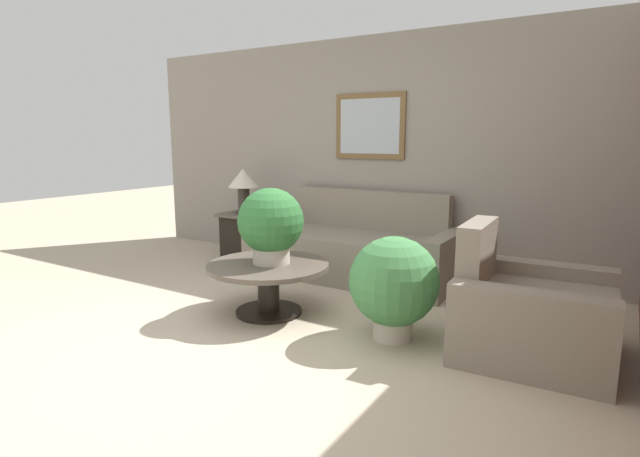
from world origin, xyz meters
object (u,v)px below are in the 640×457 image
Objects in this scene: table_lamp at (243,182)px; couch_main at (353,249)px; side_table at (245,236)px; potted_plant_on_table at (271,224)px; coffee_table at (268,277)px; armchair at (530,314)px; potted_plant_floor at (394,284)px.

couch_main is at bearing 1.03° from table_lamp.
table_lamp is at bearing -178.97° from couch_main.
side_table is at bearing -178.97° from couch_main.
potted_plant_on_table is at bearing -91.67° from couch_main.
coffee_table is 1.78× the size of side_table.
armchair is (1.99, -1.14, -0.00)m from couch_main.
coffee_table is at bearing -112.28° from potted_plant_on_table.
couch_main is at bearing 88.33° from potted_plant_on_table.
potted_plant_on_table reaches higher than coffee_table.
table_lamp reaches higher than coffee_table.
potted_plant_floor is at bearing 2.58° from coffee_table.
couch_main is 3.92× the size of side_table.
potted_plant_on_table is at bearing 67.72° from coffee_table.
side_table is 0.66m from table_lamp.
table_lamp is at bearing 69.78° from armchair.
couch_main reaches higher than potted_plant_floor.
table_lamp is at bearing 135.81° from coffee_table.
potted_plant_floor is (1.11, 0.02, -0.35)m from potted_plant_on_table.
potted_plant_on_table is (-2.03, -0.26, 0.49)m from armchair.
coffee_table is at bearing 95.71° from armchair.
potted_plant_on_table reaches higher than side_table.
side_table is 1.07× the size of table_lamp.
armchair is at bearing 7.42° from potted_plant_on_table.
couch_main is 1.44m from coffee_table.
side_table reaches higher than coffee_table.
couch_main is 3.54× the size of potted_plant_on_table.
couch_main is 2.20× the size of armchair.
couch_main is at bearing 87.85° from coffee_table.
side_table is 2.06m from potted_plant_on_table.
couch_main reaches higher than side_table.
armchair is 2.10m from potted_plant_on_table.
potted_plant_floor is (2.57, -1.36, 0.13)m from side_table.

